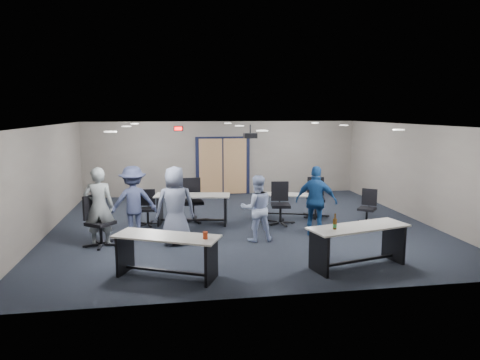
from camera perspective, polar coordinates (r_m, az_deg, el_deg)
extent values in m
plane|color=black|center=(11.65, 0.31, -6.09)|extent=(10.00, 10.00, 0.00)
cube|color=slate|center=(15.79, -2.32, 2.92)|extent=(10.00, 0.04, 2.70)
cube|color=slate|center=(7.05, 6.26, -4.96)|extent=(10.00, 0.04, 2.70)
cube|color=slate|center=(11.66, -24.71, -0.13)|extent=(0.04, 9.00, 2.70)
cube|color=slate|center=(13.13, 22.40, 0.97)|extent=(0.04, 9.00, 2.70)
cube|color=silver|center=(11.24, 0.32, 7.31)|extent=(10.00, 9.00, 0.04)
cube|color=black|center=(15.79, -2.30, 1.83)|extent=(2.00, 0.06, 2.20)
cube|color=#A87E4C|center=(15.73, -3.92, 1.78)|extent=(0.85, 0.04, 2.05)
cube|color=#A87E4C|center=(15.83, -0.68, 1.85)|extent=(0.85, 0.04, 2.05)
cube|color=black|center=(15.55, -8.23, 6.80)|extent=(0.32, 0.05, 0.18)
cube|color=#FF0C0C|center=(15.52, -8.23, 6.80)|extent=(0.26, 0.02, 0.12)
cylinder|color=black|center=(11.79, 1.38, 6.81)|extent=(0.04, 0.04, 0.24)
cube|color=black|center=(11.80, 1.37, 5.94)|extent=(0.35, 0.30, 0.14)
cylinder|color=black|center=(11.65, 1.51, 5.89)|extent=(0.08, 0.03, 0.08)
cube|color=#AFABA5|center=(8.06, -9.79, -7.42)|extent=(2.06, 1.41, 0.03)
cube|color=black|center=(8.58, -15.07, -9.38)|extent=(0.30, 0.57, 0.76)
cube|color=black|center=(7.87, -3.84, -10.78)|extent=(0.30, 0.57, 0.76)
cube|color=black|center=(8.28, -9.66, -11.88)|extent=(1.61, 0.77, 0.04)
cylinder|color=#BA3818|center=(7.75, -4.65, -7.36)|extent=(0.09, 0.09, 0.13)
cube|color=#AFABA5|center=(8.77, 15.55, -6.05)|extent=(2.15, 1.15, 0.03)
cube|color=black|center=(8.38, 10.48, -9.55)|extent=(0.21, 0.62, 0.79)
cube|color=black|center=(9.46, 19.80, -7.76)|extent=(0.21, 0.62, 0.79)
cube|color=black|center=(8.98, 15.35, -10.36)|extent=(1.78, 0.49, 0.05)
cube|color=#AFABA5|center=(11.70, -6.36, -2.03)|extent=(2.11, 1.01, 0.03)
cube|color=black|center=(11.93, -10.63, -3.93)|extent=(0.16, 0.62, 0.79)
cube|color=black|center=(11.71, -1.95, -4.02)|extent=(0.16, 0.62, 0.79)
cube|color=black|center=(11.86, -6.30, -5.31)|extent=(1.78, 0.36, 0.04)
cube|color=#AFABA5|center=(12.51, 6.62, -1.94)|extent=(1.78, 1.04, 0.03)
cube|color=black|center=(12.62, 3.19, -3.37)|extent=(0.20, 0.51, 0.66)
cube|color=black|center=(12.58, 10.01, -3.54)|extent=(0.20, 0.51, 0.66)
cube|color=black|center=(12.63, 6.57, -4.50)|extent=(1.44, 0.49, 0.04)
imported|color=gray|center=(10.25, -18.30, -3.41)|extent=(0.67, 0.44, 1.83)
imported|color=slate|center=(9.97, -8.63, -3.39)|extent=(0.94, 0.65, 1.83)
imported|color=#BECFFB|center=(10.14, 2.24, -3.79)|extent=(0.78, 0.61, 1.58)
imported|color=navy|center=(10.73, 10.12, -2.78)|extent=(1.10, 0.86, 1.74)
imported|color=#3A4369|center=(10.78, -14.05, -2.81)|extent=(1.24, 0.87, 1.76)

